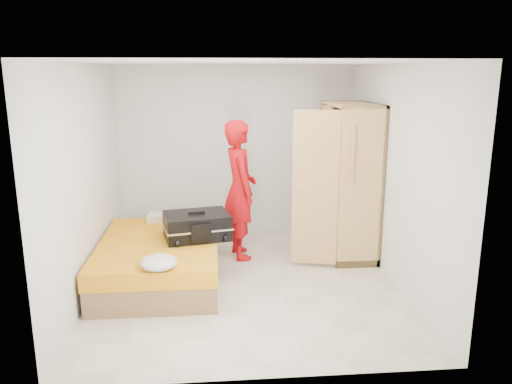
{
  "coord_description": "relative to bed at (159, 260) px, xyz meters",
  "views": [
    {
      "loc": [
        -0.37,
        -5.67,
        2.51
      ],
      "look_at": [
        0.17,
        0.52,
        1.0
      ],
      "focal_mm": 35.0,
      "sensor_mm": 36.0,
      "label": 1
    }
  ],
  "objects": [
    {
      "name": "person",
      "position": [
        1.03,
        0.73,
        0.69
      ],
      "size": [
        0.58,
        0.76,
        1.89
      ],
      "primitive_type": "imported",
      "rotation": [
        0.0,
        0.0,
        1.77
      ],
      "color": "red",
      "rests_on": "ground"
    },
    {
      "name": "bed",
      "position": [
        0.0,
        0.0,
        0.0
      ],
      "size": [
        1.42,
        2.02,
        0.5
      ],
      "color": "brown",
      "rests_on": "ground"
    },
    {
      "name": "round_cushion",
      "position": [
        0.1,
        -0.9,
        0.32
      ],
      "size": [
        0.38,
        0.38,
        0.14
      ],
      "primitive_type": "ellipsoid",
      "color": "silver",
      "rests_on": "bed"
    },
    {
      "name": "suitcase",
      "position": [
        0.47,
        0.08,
        0.4
      ],
      "size": [
        0.9,
        0.73,
        0.34
      ],
      "rotation": [
        0.0,
        0.0,
        0.21
      ],
      "color": "black",
      "rests_on": "bed"
    },
    {
      "name": "room",
      "position": [
        1.05,
        -0.17,
        1.05
      ],
      "size": [
        4.0,
        4.02,
        2.6
      ],
      "color": "beige",
      "rests_on": "ground"
    },
    {
      "name": "wardrobe",
      "position": [
        2.5,
        0.7,
        0.75
      ],
      "size": [
        1.16,
        1.2,
        2.1
      ],
      "color": "tan",
      "rests_on": "ground"
    },
    {
      "name": "pillow",
      "position": [
        0.05,
        0.85,
        0.3
      ],
      "size": [
        0.56,
        0.31,
        0.1
      ],
      "primitive_type": "cube",
      "rotation": [
        0.0,
        0.0,
        -0.07
      ],
      "color": "silver",
      "rests_on": "bed"
    }
  ]
}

